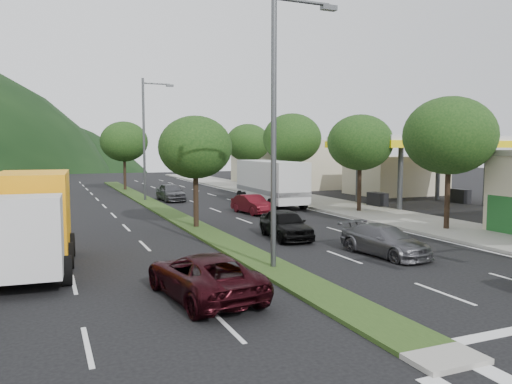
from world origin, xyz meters
name	(u,v)px	position (x,y,z in m)	size (l,w,h in m)	color
ground	(429,352)	(0.00, 0.00, 0.00)	(160.00, 160.00, 0.00)	black
sidewalk_right	(327,204)	(12.50, 25.00, 0.07)	(5.00, 90.00, 0.15)	gray
median	(158,207)	(0.00, 28.00, 0.06)	(1.60, 56.00, 0.12)	#203714
gas_canopy	(422,144)	(19.00, 22.00, 4.65)	(12.20, 8.20, 5.25)	silver
bldg_right_far	(294,163)	(19.50, 44.00, 2.60)	(10.00, 16.00, 5.20)	#B7AF91
tree_r_b	(449,136)	(12.00, 12.00, 5.04)	(4.80, 4.80, 6.94)	black
tree_r_c	(360,143)	(12.00, 20.00, 4.75)	(4.40, 4.40, 6.48)	black
tree_r_d	(292,138)	(12.00, 30.00, 5.18)	(5.00, 5.00, 7.17)	black
tree_r_e	(248,143)	(12.00, 40.00, 4.89)	(4.60, 4.60, 6.71)	black
tree_med_near	(195,147)	(0.00, 18.00, 4.43)	(4.00, 4.00, 6.02)	black
tree_med_far	(124,142)	(0.00, 44.00, 5.01)	(4.80, 4.80, 6.94)	black
streetlight_near	(279,115)	(0.21, 8.00, 5.58)	(2.60, 0.25, 10.00)	#47494C
streetlight_mid	(146,133)	(0.21, 33.00, 5.58)	(2.60, 0.25, 10.00)	#47494C
suv_maroon	(203,275)	(-3.33, 5.73, 0.67)	(2.23, 4.83, 1.34)	black
car_queue_a	(286,224)	(3.17, 13.39, 0.71)	(1.67, 4.16, 1.42)	black
car_queue_b	(385,240)	(5.23, 8.39, 0.62)	(1.73, 4.26, 1.24)	#525257
car_queue_c	(252,204)	(5.19, 22.48, 0.63)	(1.33, 3.81, 1.26)	#500D15
car_queue_d	(269,194)	(8.69, 27.48, 0.72)	(2.40, 5.20, 1.44)	black
car_queue_e	(171,192)	(2.02, 32.48, 0.73)	(1.72, 4.27, 1.46)	#46474B
box_truck	(31,224)	(-8.05, 11.45, 1.65)	(3.18, 7.26, 3.50)	silver
motorhome	(270,182)	(8.34, 26.42, 1.80)	(3.10, 8.92, 3.38)	silver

